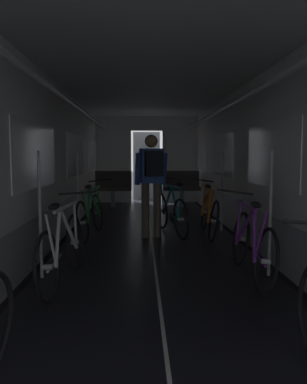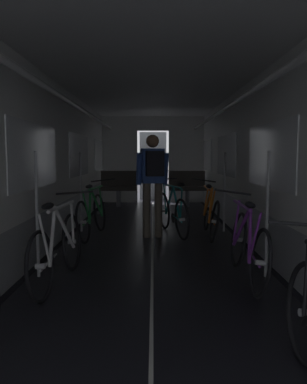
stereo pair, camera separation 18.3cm
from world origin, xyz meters
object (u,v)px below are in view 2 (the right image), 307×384
Objects in this scene: bicycle_orange at (212,214)px; bicycle_purple at (249,246)px; bench_seat_far_left at (120,185)px; bicycle_white at (59,248)px; bicycle_teal_in_aisle at (174,212)px; bicycle_green at (93,214)px; person_cyclist_aisle at (154,176)px; bench_seat_far_right at (188,185)px.

bicycle_orange is 2.30m from bicycle_purple.
bicycle_white is (-0.08, -6.22, -0.18)m from bench_seat_far_left.
bicycle_green is at bearing -169.64° from bicycle_teal_in_aisle.
person_cyclist_aisle is at bearing -1.56° from bicycle_green.
person_cyclist_aisle reaches higher than bicycle_white.
bench_seat_far_right is 0.60× the size of bicycle_teal_in_aisle.
bicycle_purple is 2.52m from person_cyclist_aisle.
bicycle_purple reaches higher than bicycle_teal_in_aisle.
person_cyclist_aisle is at bearing 67.05° from bicycle_white.
bicycle_purple reaches higher than bench_seat_far_left.
bicycle_teal_in_aisle is (1.24, -3.61, -0.18)m from bench_seat_far_left.
bicycle_white is at bearing -112.95° from person_cyclist_aisle.
bicycle_green is (-0.10, -3.86, -0.19)m from bench_seat_far_left.
bicycle_green is at bearing 90.34° from bicycle_white.
bench_seat_far_left and bicycle_green have the same top height.
bicycle_white is at bearing -106.82° from bench_seat_far_right.
bench_seat_far_left is at bearing 108.99° from bicycle_teal_in_aisle.
bicycle_green is (-0.01, 2.37, -0.00)m from bicycle_white.
bench_seat_far_left is at bearing 180.00° from bench_seat_far_right.
bench_seat_far_right is 0.58× the size of bicycle_green.
bicycle_teal_in_aisle is at bearing -71.01° from bench_seat_far_left.
person_cyclist_aisle reaches higher than bicycle_green.
person_cyclist_aisle reaches higher than bench_seat_far_right.
bicycle_orange is (0.07, -3.80, -0.19)m from bench_seat_far_right.
bench_seat_far_left is 0.60× the size of bicycle_teal_in_aisle.
person_cyclist_aisle is at bearing -102.92° from bench_seat_far_right.
bicycle_teal_in_aisle is at bearing 105.57° from bicycle_purple.
bench_seat_far_left is 0.58× the size of person_cyclist_aisle.
bicycle_purple is 2.02m from bicycle_white.
bench_seat_far_left is 0.58× the size of bicycle_purple.
bicycle_orange reaches higher than bench_seat_far_right.
bench_seat_far_right and bicycle_green have the same top height.
bicycle_orange and bicycle_purple have the same top height.
bench_seat_far_left is at bearing 116.25° from bicycle_orange.
bicycle_purple reaches higher than bicycle_white.
bench_seat_far_right reaches higher than bicycle_teal_in_aisle.
bicycle_teal_in_aisle is (-0.56, -3.61, -0.18)m from bench_seat_far_right.
bicycle_purple is at bearing -47.76° from bicycle_green.
person_cyclist_aisle is at bearing 114.91° from bicycle_purple.
bicycle_green is at bearing -91.42° from bench_seat_far_left.
bench_seat_far_left is at bearing 88.58° from bicycle_green.
person_cyclist_aisle is (-1.03, 2.21, 0.63)m from bicycle_purple.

